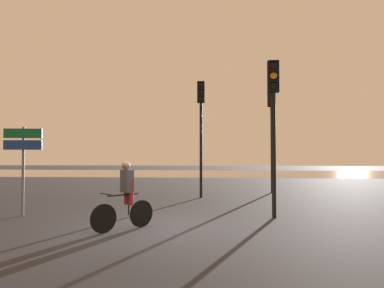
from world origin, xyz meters
The scene contains 7 objects.
ground_plane centered at (0.00, 0.00, 0.00)m, with size 120.00×120.00×0.00m, color #28282D.
water_strip centered at (0.00, 29.18, 0.00)m, with size 80.00×16.00×0.01m, color gray.
traffic_light_far_right centered at (4.01, 9.19, 3.45)m, with size 0.41×0.42×5.02m.
traffic_light_center centered at (0.74, 6.75, 3.39)m, with size 0.33×0.35×4.91m.
traffic_light_near_right centered at (3.09, 1.74, 3.10)m, with size 0.33×0.34×4.46m.
direction_sign_post centered at (-4.18, 1.50, 1.79)m, with size 1.09×0.19×2.60m.
cyclist centered at (-0.66, -0.23, 0.82)m, with size 1.17×1.30×1.62m.
Camera 1 is at (1.64, -8.99, 1.74)m, focal length 35.00 mm.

